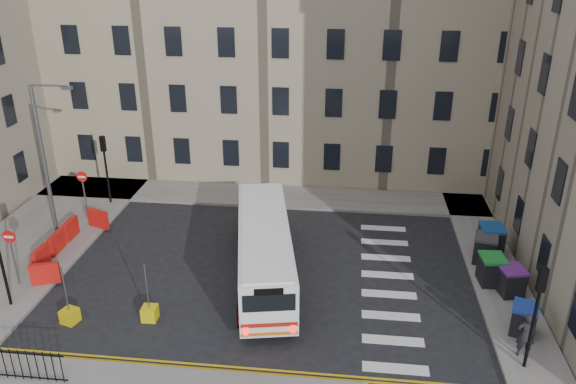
% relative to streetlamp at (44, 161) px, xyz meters
% --- Properties ---
extents(ground, '(120.00, 120.00, 0.00)m').
position_rel_streetlamp_xyz_m(ground, '(13.00, -2.00, -4.34)').
color(ground, black).
rests_on(ground, ground).
extents(pavement_north, '(36.00, 3.20, 0.15)m').
position_rel_streetlamp_xyz_m(pavement_north, '(7.00, 6.60, -4.26)').
color(pavement_north, slate).
rests_on(pavement_north, ground).
extents(pavement_east, '(2.40, 26.00, 0.15)m').
position_rel_streetlamp_xyz_m(pavement_east, '(22.00, 2.00, -4.26)').
color(pavement_east, slate).
rests_on(pavement_east, ground).
extents(pavement_west, '(6.00, 22.00, 0.15)m').
position_rel_streetlamp_xyz_m(pavement_west, '(-1.00, -1.00, -4.26)').
color(pavement_west, slate).
rests_on(pavement_west, ground).
extents(terrace_north, '(38.30, 10.80, 17.20)m').
position_rel_streetlamp_xyz_m(terrace_north, '(6.00, 13.50, 4.28)').
color(terrace_north, gray).
rests_on(terrace_north, ground).
extents(traffic_light_east, '(0.28, 0.22, 4.10)m').
position_rel_streetlamp_xyz_m(traffic_light_east, '(21.60, -7.50, -1.47)').
color(traffic_light_east, black).
rests_on(traffic_light_east, pavement_east).
extents(traffic_light_nw, '(0.28, 0.22, 4.10)m').
position_rel_streetlamp_xyz_m(traffic_light_nw, '(1.00, 4.50, -1.47)').
color(traffic_light_nw, black).
rests_on(traffic_light_nw, pavement_west).
extents(streetlamp, '(0.50, 0.22, 8.14)m').
position_rel_streetlamp_xyz_m(streetlamp, '(0.00, 0.00, 0.00)').
color(streetlamp, '#595B5E').
rests_on(streetlamp, pavement_west).
extents(no_entry_north, '(0.60, 0.08, 3.00)m').
position_rel_streetlamp_xyz_m(no_entry_north, '(0.50, 2.50, -2.26)').
color(no_entry_north, '#595B5E').
rests_on(no_entry_north, pavement_west).
extents(no_entry_south, '(0.60, 0.08, 3.00)m').
position_rel_streetlamp_xyz_m(no_entry_south, '(0.50, -4.50, -2.26)').
color(no_entry_south, '#595B5E').
rests_on(no_entry_south, pavement_west).
extents(roadworks_barriers, '(1.66, 6.26, 1.00)m').
position_rel_streetlamp_xyz_m(roadworks_barriers, '(1.16, -1.50, -3.69)').
color(roadworks_barriers, red).
rests_on(roadworks_barriers, pavement_west).
extents(bus, '(4.11, 10.13, 2.69)m').
position_rel_streetlamp_xyz_m(bus, '(11.35, -2.49, -2.78)').
color(bus, white).
rests_on(bus, ground).
extents(wheelie_bin_a, '(1.25, 1.34, 1.20)m').
position_rel_streetlamp_xyz_m(wheelie_bin_a, '(22.02, -5.46, -3.58)').
color(wheelie_bin_a, black).
rests_on(wheelie_bin_a, pavement_east).
extents(wheelie_bin_b, '(1.21, 1.32, 1.25)m').
position_rel_streetlamp_xyz_m(wheelie_bin_b, '(22.19, -2.71, -3.56)').
color(wheelie_bin_b, black).
rests_on(wheelie_bin_b, pavement_east).
extents(wheelie_bin_c, '(1.14, 1.28, 1.33)m').
position_rel_streetlamp_xyz_m(wheelie_bin_c, '(21.53, -1.93, -3.52)').
color(wheelie_bin_c, black).
rests_on(wheelie_bin_c, pavement_east).
extents(wheelie_bin_d, '(1.33, 1.44, 1.34)m').
position_rel_streetlamp_xyz_m(wheelie_bin_d, '(21.63, 0.01, -3.51)').
color(wheelie_bin_d, black).
rests_on(wheelie_bin_d, pavement_east).
extents(wheelie_bin_e, '(1.15, 1.31, 1.42)m').
position_rel_streetlamp_xyz_m(wheelie_bin_e, '(22.10, 0.92, -3.47)').
color(wheelie_bin_e, black).
rests_on(wheelie_bin_e, pavement_east).
extents(pedestrian, '(0.68, 0.46, 1.82)m').
position_rel_streetlamp_xyz_m(pedestrian, '(21.67, -6.90, -3.28)').
color(pedestrian, black).
rests_on(pedestrian, pavement_east).
extents(bollard_yellow, '(0.62, 0.62, 0.60)m').
position_rel_streetlamp_xyz_m(bollard_yellow, '(7.17, -6.17, -4.04)').
color(bollard_yellow, '#D3BF0B').
rests_on(bollard_yellow, ground).
extents(bollard_chevron, '(0.75, 0.75, 0.60)m').
position_rel_streetlamp_xyz_m(bollard_chevron, '(4.00, -6.71, -4.04)').
color(bollard_chevron, '#C0A90B').
rests_on(bollard_chevron, ground).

